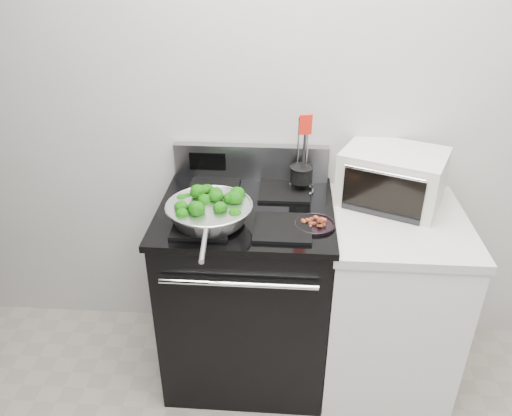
# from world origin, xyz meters

# --- Properties ---
(back_wall) EXTENTS (4.00, 0.02, 2.70)m
(back_wall) POSITION_xyz_m (0.00, 1.75, 1.35)
(back_wall) COLOR beige
(back_wall) RESTS_ON ground
(gas_range) EXTENTS (0.79, 0.69, 1.13)m
(gas_range) POSITION_xyz_m (-0.30, 1.41, 0.49)
(gas_range) COLOR black
(gas_range) RESTS_ON floor
(counter) EXTENTS (0.62, 0.68, 0.92)m
(counter) POSITION_xyz_m (0.39, 1.41, 0.46)
(counter) COLOR white
(counter) RESTS_ON floor
(skillet) EXTENTS (0.37, 0.59, 0.08)m
(skillet) POSITION_xyz_m (-0.44, 1.27, 1.01)
(skillet) COLOR silver
(skillet) RESTS_ON gas_range
(broccoli_pile) EXTENTS (0.29, 0.29, 0.10)m
(broccoli_pile) POSITION_xyz_m (-0.44, 1.27, 1.03)
(broccoli_pile) COLOR #073104
(broccoli_pile) RESTS_ON skillet
(bacon_plate) EXTENTS (0.17, 0.17, 0.04)m
(bacon_plate) POSITION_xyz_m (0.00, 1.28, 0.97)
(bacon_plate) COLOR black
(bacon_plate) RESTS_ON gas_range
(utensil_holder) EXTENTS (0.13, 0.13, 0.39)m
(utensil_holder) POSITION_xyz_m (-0.05, 1.59, 1.02)
(utensil_holder) COLOR silver
(utensil_holder) RESTS_ON gas_range
(toaster_oven) EXTENTS (0.54, 0.48, 0.25)m
(toaster_oven) POSITION_xyz_m (0.37, 1.58, 1.05)
(toaster_oven) COLOR silver
(toaster_oven) RESTS_ON counter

